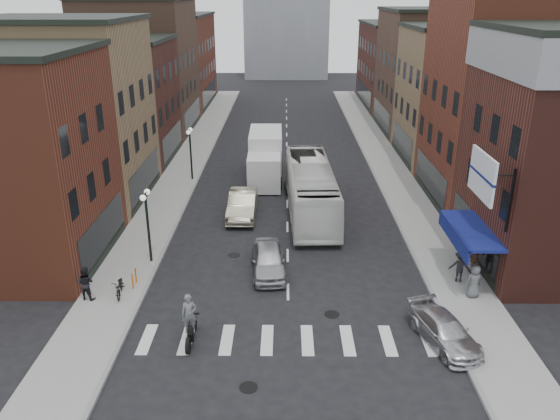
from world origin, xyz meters
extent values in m
plane|color=black|center=(0.00, 0.00, 0.00)|extent=(160.00, 160.00, 0.00)
cube|color=gray|center=(-8.50, 22.00, 0.07)|extent=(3.00, 74.00, 0.15)
cube|color=gray|center=(8.50, 22.00, 0.07)|extent=(3.00, 74.00, 0.15)
cube|color=gray|center=(-7.00, 22.00, 0.00)|extent=(0.20, 74.00, 0.16)
cube|color=gray|center=(7.00, 22.00, 0.00)|extent=(0.20, 74.00, 0.16)
cube|color=silver|center=(0.00, -3.00, 0.00)|extent=(12.00, 2.20, 0.01)
cube|color=black|center=(-10.02, 4.50, 1.60)|extent=(0.08, 7.20, 2.20)
cube|color=#A18359|center=(-15.00, 14.00, 6.00)|extent=(10.00, 10.00, 12.00)
cube|color=black|center=(-10.02, 14.00, 1.60)|extent=(0.08, 8.00, 2.20)
cube|color=black|center=(-15.00, 14.00, 12.15)|extent=(10.30, 10.20, 0.30)
cube|color=#49201A|center=(-15.00, 24.00, 5.00)|extent=(10.00, 10.00, 10.00)
cube|color=black|center=(-10.02, 24.00, 1.60)|extent=(0.08, 8.00, 2.20)
cube|color=black|center=(-15.00, 24.00, 10.15)|extent=(10.30, 10.20, 0.30)
cube|color=brown|center=(-15.00, 35.00, 6.50)|extent=(10.00, 12.00, 13.00)
cube|color=black|center=(-10.02, 35.00, 1.60)|extent=(0.08, 9.60, 2.20)
cube|color=brown|center=(-15.00, 49.00, 5.50)|extent=(10.00, 16.00, 11.00)
cube|color=black|center=(-10.02, 49.00, 1.60)|extent=(0.08, 12.80, 2.20)
cube|color=black|center=(-15.00, 49.00, 11.15)|extent=(10.30, 16.20, 0.30)
cube|color=black|center=(10.02, 4.50, 1.60)|extent=(0.08, 7.20, 2.20)
cube|color=brown|center=(15.00, 14.00, 7.00)|extent=(10.00, 10.00, 14.00)
cube|color=black|center=(10.02, 14.00, 1.60)|extent=(0.08, 8.00, 2.20)
cube|color=#A18359|center=(15.00, 24.00, 5.50)|extent=(10.00, 10.00, 11.00)
cube|color=black|center=(10.02, 24.00, 1.60)|extent=(0.08, 8.00, 2.20)
cube|color=black|center=(15.00, 24.00, 11.15)|extent=(10.30, 10.20, 0.30)
cube|color=brown|center=(15.00, 35.00, 6.00)|extent=(10.00, 12.00, 12.00)
cube|color=black|center=(10.02, 35.00, 1.60)|extent=(0.08, 9.60, 2.20)
cube|color=black|center=(15.00, 35.00, 12.15)|extent=(10.30, 12.20, 0.30)
cube|color=#49201A|center=(15.00, 49.00, 5.00)|extent=(10.00, 16.00, 10.00)
cube|color=black|center=(10.02, 49.00, 1.60)|extent=(0.08, 12.80, 2.20)
cube|color=black|center=(15.00, 49.00, 10.15)|extent=(10.30, 16.20, 0.30)
cube|color=navy|center=(9.10, 2.50, 2.70)|extent=(1.80, 5.00, 0.15)
cube|color=navy|center=(8.25, 2.50, 2.35)|extent=(0.10, 5.00, 0.70)
cylinder|color=black|center=(9.90, 0.50, 5.00)|extent=(0.12, 0.12, 3.00)
cylinder|color=black|center=(9.20, 0.50, 6.20)|extent=(1.40, 0.08, 0.08)
cube|color=silver|center=(8.50, 0.50, 6.20)|extent=(0.12, 3.00, 2.00)
cylinder|color=black|center=(-7.40, 4.00, 2.00)|extent=(0.14, 0.14, 4.00)
cylinder|color=black|center=(-7.40, 4.00, 4.00)|extent=(0.06, 0.90, 0.06)
sphere|color=white|center=(-7.40, 3.55, 3.95)|extent=(0.32, 0.32, 0.32)
sphere|color=white|center=(-7.40, 4.45, 3.95)|extent=(0.32, 0.32, 0.32)
cylinder|color=black|center=(-7.40, 18.00, 2.00)|extent=(0.14, 0.14, 4.00)
cylinder|color=black|center=(-7.40, 18.00, 4.00)|extent=(0.06, 0.90, 0.06)
sphere|color=white|center=(-7.40, 17.55, 3.95)|extent=(0.32, 0.32, 0.32)
sphere|color=white|center=(-7.40, 18.45, 3.95)|extent=(0.32, 0.32, 0.32)
cylinder|color=#D8590C|center=(-7.60, 1.00, 0.55)|extent=(0.08, 0.08, 0.80)
cylinder|color=#D8590C|center=(-7.60, 1.60, 0.55)|extent=(0.08, 0.08, 0.80)
cube|color=silver|center=(-1.70, 15.84, 1.36)|extent=(2.45, 2.65, 2.51)
cube|color=black|center=(-1.70, 15.84, 1.61)|extent=(2.47, 1.44, 1.11)
cube|color=silver|center=(-1.70, 19.66, 2.11)|extent=(2.59, 5.27, 2.92)
cube|color=navy|center=(-1.70, 19.66, 2.11)|extent=(2.58, 2.05, 1.21)
cube|color=black|center=(-1.70, 19.46, 0.45)|extent=(2.31, 6.57, 0.35)
cylinder|color=black|center=(-2.86, 16.04, 0.45)|extent=(0.28, 0.90, 0.90)
cylinder|color=black|center=(-0.54, 16.04, 0.45)|extent=(0.28, 0.90, 0.90)
cylinder|color=black|center=(-2.86, 19.46, 0.45)|extent=(0.28, 0.90, 0.90)
cylinder|color=black|center=(-0.54, 19.46, 0.45)|extent=(0.28, 0.90, 0.90)
cylinder|color=black|center=(-2.86, 21.47, 0.45)|extent=(0.28, 0.90, 0.90)
cylinder|color=black|center=(-0.54, 21.47, 0.45)|extent=(0.28, 0.90, 0.90)
cylinder|color=black|center=(-4.08, -2.36, 0.34)|extent=(0.15, 0.68, 0.68)
cylinder|color=black|center=(-4.08, -3.91, 0.34)|extent=(0.15, 0.68, 0.68)
cube|color=black|center=(-4.08, -3.13, 0.57)|extent=(0.42, 1.27, 0.36)
cube|color=black|center=(-4.08, -2.56, 0.99)|extent=(0.57, 0.14, 0.06)
imported|color=slate|center=(-4.08, -3.24, 1.43)|extent=(0.67, 0.49, 1.71)
imported|color=white|center=(1.53, 11.49, 1.67)|extent=(3.23, 12.07, 3.34)
imported|color=#B9B9BE|center=(-1.01, 3.00, 0.74)|extent=(2.09, 4.45, 1.47)
imported|color=#B8B295|center=(-2.93, 10.78, 0.83)|extent=(1.80, 5.04, 1.66)
imported|color=silver|center=(6.50, -3.14, 0.59)|extent=(2.75, 4.36, 1.18)
imported|color=black|center=(-8.06, 0.40, 0.60)|extent=(0.87, 1.78, 0.89)
imported|color=black|center=(-9.52, 0.03, 0.99)|extent=(0.90, 0.64, 1.67)
imported|color=black|center=(8.59, 1.91, 0.98)|extent=(1.19, 0.90, 1.66)
imported|color=#8C6547|center=(9.60, 2.77, 1.01)|extent=(1.06, 0.64, 1.71)
imported|color=#54585C|center=(8.81, 0.40, 0.97)|extent=(0.89, 0.68, 1.65)
camera|label=1|loc=(-0.17, -22.37, 13.64)|focal=35.00mm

